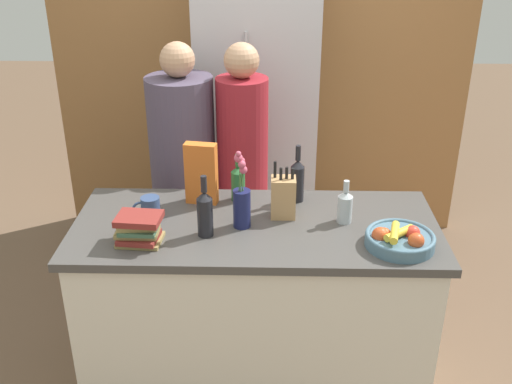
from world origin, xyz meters
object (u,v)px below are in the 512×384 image
Objects in this scene: fruit_bowl at (399,239)px; person_at_sink at (183,168)px; coffee_mug at (150,208)px; bottle_oil at (205,212)px; cereal_box at (201,174)px; bottle_vinegar at (345,206)px; flower_vase at (242,202)px; knife_block at (283,197)px; person_in_blue at (243,166)px; book_stack at (139,229)px; refrigerator at (257,119)px; bottle_wine at (238,182)px; bottle_water at (297,179)px.

person_at_sink is at bearing 139.81° from fruit_bowl.
bottle_oil is (0.28, -0.16, 0.06)m from coffee_mug.
bottle_oil is (0.05, -0.33, -0.04)m from cereal_box.
bottle_vinegar reaches higher than coffee_mug.
cereal_box is (-0.21, 0.24, 0.03)m from flower_vase.
person_in_blue is (-0.22, 0.61, -0.11)m from knife_block.
book_stack is at bearing -91.08° from coffee_mug.
knife_block is at bearing -19.05° from cereal_box.
flower_vase is (-0.04, -1.39, 0.08)m from refrigerator.
book_stack is 0.13× the size of person_in_blue.
knife_block is 0.28m from bottle_wine.
flower_vase is 0.18m from bottle_oil.
bottle_water is at bearing 0.10° from bottle_wine.
person_in_blue is (-0.07, -0.68, -0.05)m from refrigerator.
bottle_wine is (0.18, 0.03, -0.06)m from cereal_box.
refrigerator is 6.76× the size of bottle_oil.
knife_block is at bearing 151.68° from fruit_bowl.
refrigerator is at bearing 88.43° from flower_vase.
cereal_box is at bearing 130.72° from flower_vase.
bottle_vinegar is 1.08m from person_at_sink.
refrigerator is 6.31× the size of cereal_box.
bottle_water is (0.22, -1.12, 0.07)m from refrigerator.
cereal_box is 0.19m from bottle_wine.
person_at_sink reaches higher than cereal_box.
cereal_box is 0.53m from person_in_blue.
flower_vase is 1.52× the size of bottle_wine.
cereal_box is at bearing 59.84° from book_stack.
bottle_vinegar is at bearing -17.77° from person_at_sink.
book_stack is 0.71× the size of bottle_water.
person_at_sink is at bearing 108.39° from cereal_box.
flower_vase reaches higher than bottle_oil.
knife_block reaches higher than fruit_bowl.
book_stack reaches higher than coffee_mug.
person_at_sink is (-0.84, 0.67, -0.11)m from bottle_vinegar.
refrigerator is 1.49m from bottle_oil.
cereal_box is at bearing -170.46° from bottle_wine.
cereal_box reaches higher than fruit_bowl.
cereal_box is 2.41× the size of coffee_mug.
cereal_box is at bearing -50.75° from person_at_sink.
book_stack is 0.30m from bottle_oil.
bottle_water reaches higher than fruit_bowl.
cereal_box is at bearing 155.64° from fruit_bowl.
person_in_blue is (0.34, -0.01, 0.02)m from person_at_sink.
coffee_mug is (-0.63, -0.03, -0.05)m from knife_block.
flower_vase reaches higher than knife_block.
bottle_oil is at bearing 174.64° from fruit_bowl.
fruit_bowl is 1.45× the size of book_stack.
fruit_bowl is at bearing -24.36° from cereal_box.
refrigerator reaches higher than fruit_bowl.
flower_vase is at bearing 166.60° from fruit_bowl.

